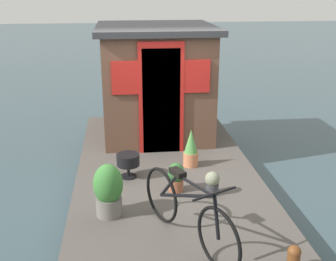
# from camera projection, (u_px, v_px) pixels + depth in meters

# --- Properties ---
(ground_plane) EXTENTS (60.00, 60.00, 0.00)m
(ground_plane) POSITION_uv_depth(u_px,v_px,m) (167.00, 195.00, 6.38)
(ground_plane) COLOR #384C54
(houseboat_deck) EXTENTS (5.63, 2.64, 0.41)m
(houseboat_deck) POSITION_uv_depth(u_px,v_px,m) (167.00, 183.00, 6.32)
(houseboat_deck) COLOR #4C4742
(houseboat_deck) RESTS_ON ground_plane
(houseboat_cabin) EXTENTS (2.10, 2.04, 1.95)m
(houseboat_cabin) POSITION_uv_depth(u_px,v_px,m) (156.00, 81.00, 7.52)
(houseboat_cabin) COLOR brown
(houseboat_cabin) RESTS_ON houseboat_deck
(bicycle) EXTENTS (1.55, 0.81, 0.79)m
(bicycle) POSITION_uv_depth(u_px,v_px,m) (187.00, 212.00, 4.41)
(bicycle) COLOR black
(bicycle) RESTS_ON houseboat_deck
(potted_plant_basil) EXTENTS (0.20, 0.20, 0.31)m
(potted_plant_basil) POSITION_uv_depth(u_px,v_px,m) (212.00, 182.00, 5.51)
(potted_plant_basil) COLOR #38383D
(potted_plant_basil) RESTS_ON houseboat_deck
(potted_plant_fern) EXTENTS (0.23, 0.23, 0.58)m
(potted_plant_fern) POSITION_uv_depth(u_px,v_px,m) (191.00, 149.00, 6.33)
(potted_plant_fern) COLOR #C6754C
(potted_plant_fern) RESTS_ON houseboat_deck
(potted_plant_rosemary) EXTENTS (0.22, 0.22, 0.40)m
(potted_plant_rosemary) POSITION_uv_depth(u_px,v_px,m) (176.00, 177.00, 5.58)
(potted_plant_rosemary) COLOR #935138
(potted_plant_rosemary) RESTS_ON houseboat_deck
(potted_plant_succulent) EXTENTS (0.35, 0.35, 0.65)m
(potted_plant_succulent) POSITION_uv_depth(u_px,v_px,m) (108.00, 190.00, 4.95)
(potted_plant_succulent) COLOR slate
(potted_plant_succulent) RESTS_ON houseboat_deck
(charcoal_grill) EXTENTS (0.33, 0.33, 0.35)m
(charcoal_grill) POSITION_uv_depth(u_px,v_px,m) (128.00, 161.00, 5.96)
(charcoal_grill) COLOR black
(charcoal_grill) RESTS_ON houseboat_deck
(mooring_bollard) EXTENTS (0.13, 0.13, 0.27)m
(mooring_bollard) POSITION_uv_depth(u_px,v_px,m) (294.00, 257.00, 4.04)
(mooring_bollard) COLOR brown
(mooring_bollard) RESTS_ON houseboat_deck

